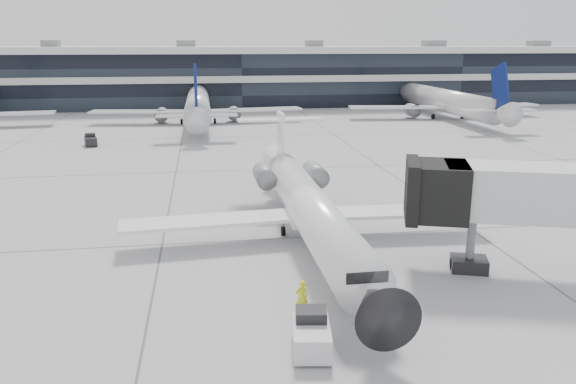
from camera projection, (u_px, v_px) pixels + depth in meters
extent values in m
plane|color=#969698|center=(322.00, 236.00, 35.72)|extent=(220.00, 220.00, 0.00)
cube|color=black|center=(238.00, 78.00, 112.78)|extent=(170.00, 22.00, 10.00)
cylinder|color=white|center=(311.00, 210.00, 33.76)|extent=(2.82, 22.80, 2.56)
cone|color=black|center=(377.00, 304.00, 21.63)|extent=(2.59, 2.69, 2.56)
cone|color=white|center=(280.00, 162.00, 45.99)|extent=(2.47, 3.06, 2.43)
cube|color=white|center=(208.00, 221.00, 33.88)|extent=(10.60, 3.31, 0.21)
cube|color=white|center=(403.00, 211.00, 35.79)|extent=(10.56, 3.07, 0.21)
cylinder|color=slate|center=(264.00, 176.00, 40.79)|extent=(1.46, 3.24, 1.42)
cylinder|color=slate|center=(315.00, 174.00, 41.38)|extent=(1.46, 3.24, 1.42)
cube|color=white|center=(281.00, 139.00, 44.94)|extent=(0.29, 2.47, 4.27)
cube|color=white|center=(280.00, 120.00, 44.91)|extent=(6.85, 1.60, 0.15)
cylinder|color=black|center=(350.00, 306.00, 25.66)|extent=(0.18, 0.53, 0.53)
cylinder|color=black|center=(283.00, 231.00, 35.83)|extent=(0.23, 0.61, 0.61)
cylinder|color=black|center=(327.00, 229.00, 36.27)|extent=(0.23, 0.61, 0.61)
cube|color=black|center=(440.00, 191.00, 29.55)|extent=(3.64, 4.04, 2.93)
cylinder|color=slate|center=(471.00, 245.00, 30.01)|extent=(0.46, 0.46, 2.93)
cube|color=black|center=(469.00, 264.00, 30.29)|extent=(2.25, 1.98, 0.73)
imported|color=#D4E117|center=(302.00, 297.00, 25.33)|extent=(0.66, 0.51, 1.63)
cube|color=silver|center=(312.00, 338.00, 22.24)|extent=(1.78, 2.64, 1.01)
cube|color=black|center=(311.00, 316.00, 22.61)|extent=(1.36, 1.17, 0.56)
cylinder|color=black|center=(295.00, 335.00, 23.20)|extent=(0.27, 0.52, 0.49)
cylinder|color=black|center=(325.00, 335.00, 23.21)|extent=(0.27, 0.52, 0.49)
cylinder|color=black|center=(297.00, 358.00, 21.46)|extent=(0.27, 0.52, 0.49)
cylinder|color=black|center=(329.00, 358.00, 21.48)|extent=(0.27, 0.52, 0.49)
cone|color=orange|center=(297.00, 214.00, 39.32)|extent=(0.40, 0.40, 0.61)
cube|color=orange|center=(297.00, 218.00, 39.40)|extent=(0.55, 0.55, 0.03)
cube|color=black|center=(91.00, 141.00, 66.93)|extent=(1.85, 2.53, 0.93)
cube|color=black|center=(90.00, 135.00, 67.23)|extent=(1.33, 1.18, 0.52)
cylinder|color=black|center=(86.00, 143.00, 67.54)|extent=(0.29, 0.49, 0.45)
cylinder|color=black|center=(95.00, 143.00, 67.96)|extent=(0.29, 0.49, 0.45)
cylinder|color=black|center=(86.00, 145.00, 66.07)|extent=(0.29, 0.49, 0.45)
cylinder|color=black|center=(97.00, 145.00, 66.49)|extent=(0.29, 0.49, 0.45)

